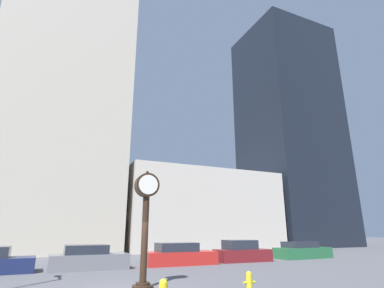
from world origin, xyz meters
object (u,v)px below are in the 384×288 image
at_px(street_clock, 146,213).
at_px(car_red, 179,255).
at_px(car_maroon, 242,252).
at_px(car_green, 302,251).
at_px(car_grey, 89,259).
at_px(fire_hydrant_far, 249,281).

distance_m(street_clock, car_red, 8.70).
height_order(car_maroon, car_green, car_maroon).
relative_size(street_clock, car_grey, 1.07).
height_order(street_clock, car_green, street_clock).
distance_m(car_red, car_maroon, 5.01).
height_order(car_green, fire_hydrant_far, car_green).
height_order(car_red, car_maroon, car_maroon).
relative_size(car_red, car_maroon, 1.17).
bearing_deg(car_green, car_red, -179.29).
relative_size(car_red, fire_hydrant_far, 7.04).
bearing_deg(car_red, fire_hydrant_far, -94.45).
xyz_separation_m(car_green, fire_hydrant_far, (-11.90, -9.61, -0.21)).
xyz_separation_m(car_grey, car_green, (16.72, 0.46, -0.02)).
bearing_deg(car_grey, car_maroon, 1.03).
xyz_separation_m(car_red, fire_hydrant_far, (-0.91, -9.27, -0.24)).
relative_size(car_grey, car_green, 0.90).
xyz_separation_m(street_clock, car_red, (4.42, 7.14, -2.28)).
xyz_separation_m(car_maroon, fire_hydrant_far, (-5.92, -9.42, -0.28)).
height_order(car_red, fire_hydrant_far, car_red).
distance_m(car_red, car_green, 10.99).
bearing_deg(car_maroon, car_grey, -176.28).
relative_size(car_green, fire_hydrant_far, 7.09).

